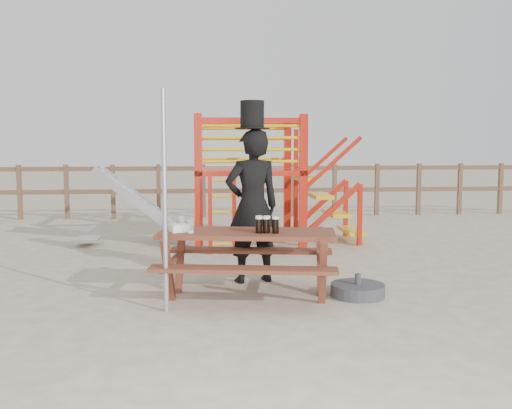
% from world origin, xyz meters
% --- Properties ---
extents(ground, '(60.00, 60.00, 0.00)m').
position_xyz_m(ground, '(0.00, 0.00, 0.00)').
color(ground, beige).
rests_on(ground, ground).
extents(back_fence, '(15.09, 0.09, 1.20)m').
position_xyz_m(back_fence, '(0.00, 7.00, 0.74)').
color(back_fence, brown).
rests_on(back_fence, ground).
extents(playground_fort, '(4.71, 1.84, 2.10)m').
position_xyz_m(playground_fort, '(0.12, 3.58, 1.07)').
color(playground_fort, red).
rests_on(playground_fort, ground).
extents(picnic_table, '(2.04, 1.57, 0.72)m').
position_xyz_m(picnic_table, '(-0.08, 0.15, 0.45)').
color(picnic_table, brown).
rests_on(picnic_table, ground).
extents(man_with_hat, '(0.75, 0.58, 2.15)m').
position_xyz_m(man_with_hat, '(0.04, 0.86, 0.96)').
color(man_with_hat, black).
rests_on(man_with_hat, ground).
extents(metal_pole, '(0.05, 0.05, 2.16)m').
position_xyz_m(metal_pole, '(-0.91, -0.30, 1.08)').
color(metal_pole, '#B2B2B7').
rests_on(metal_pole, ground).
extents(parasol_base, '(0.58, 0.58, 0.25)m').
position_xyz_m(parasol_base, '(1.11, 0.08, 0.07)').
color(parasol_base, '#3A3A3F').
rests_on(parasol_base, ground).
extents(paper_bag, '(0.22, 0.20, 0.08)m').
position_xyz_m(paper_bag, '(-0.80, 0.19, 0.76)').
color(paper_bag, white).
rests_on(paper_bag, picnic_table).
extents(stout_pints, '(0.24, 0.18, 0.17)m').
position_xyz_m(stout_pints, '(0.10, 0.04, 0.80)').
color(stout_pints, black).
rests_on(stout_pints, picnic_table).
extents(empty_glasses, '(0.16, 0.31, 0.15)m').
position_xyz_m(empty_glasses, '(-0.73, 0.21, 0.79)').
color(empty_glasses, silver).
rests_on(empty_glasses, picnic_table).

